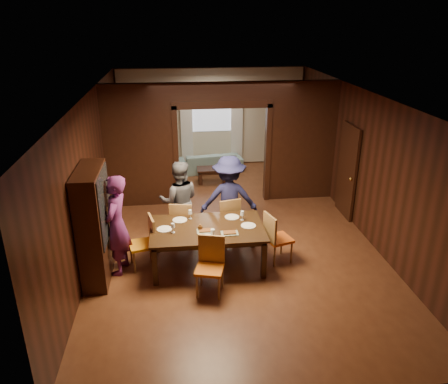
{
  "coord_description": "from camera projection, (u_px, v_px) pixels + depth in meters",
  "views": [
    {
      "loc": [
        -1.1,
        -8.32,
        4.33
      ],
      "look_at": [
        -0.19,
        -0.4,
        1.05
      ],
      "focal_mm": 35.0,
      "sensor_mm": 36.0,
      "label": 1
    }
  ],
  "objects": [
    {
      "name": "wineglass_right",
      "position": [
        242.0,
        216.0,
        8.08
      ],
      "size": [
        0.08,
        0.08,
        0.18
      ],
      "primitive_type": null,
      "color": "silver",
      "rests_on": "dining_table"
    },
    {
      "name": "chair_right",
      "position": [
        279.0,
        237.0,
        8.07
      ],
      "size": [
        0.55,
        0.55,
        0.97
      ],
      "primitive_type": null,
      "rotation": [
        0.0,
        0.0,
        1.87
      ],
      "color": "#D45413",
      "rests_on": "floor"
    },
    {
      "name": "curtain_left",
      "position": [
        187.0,
        125.0,
        12.89
      ],
      "size": [
        0.35,
        0.06,
        2.4
      ],
      "primitive_type": "cube",
      "color": "white",
      "rests_on": "back_wall"
    },
    {
      "name": "plate_far_r",
      "position": [
        232.0,
        217.0,
        8.22
      ],
      "size": [
        0.27,
        0.27,
        0.01
      ],
      "primitive_type": "cylinder",
      "color": "silver",
      "rests_on": "dining_table"
    },
    {
      "name": "curtain_right",
      "position": [
        237.0,
        124.0,
        13.05
      ],
      "size": [
        0.35,
        0.06,
        2.4
      ],
      "primitive_type": "cube",
      "color": "white",
      "rests_on": "back_wall"
    },
    {
      "name": "chair_far_l",
      "position": [
        183.0,
        223.0,
        8.62
      ],
      "size": [
        0.51,
        0.51,
        0.97
      ],
      "primitive_type": null,
      "rotation": [
        0.0,
        0.0,
        2.96
      ],
      "color": "red",
      "rests_on": "floor"
    },
    {
      "name": "tumbler",
      "position": [
        213.0,
        233.0,
        7.49
      ],
      "size": [
        0.07,
        0.07,
        0.14
      ],
      "primitive_type": "cylinder",
      "color": "silver",
      "rests_on": "dining_table"
    },
    {
      "name": "plate_near",
      "position": [
        207.0,
        238.0,
        7.46
      ],
      "size": [
        0.27,
        0.27,
        0.01
      ],
      "primitive_type": "cylinder",
      "color": "silver",
      "rests_on": "dining_table"
    },
    {
      "name": "window_far",
      "position": [
        212.0,
        109.0,
        12.84
      ],
      "size": [
        1.2,
        0.03,
        1.3
      ],
      "primitive_type": "cube",
      "color": "silver",
      "rests_on": "back_wall"
    },
    {
      "name": "plate_far_l",
      "position": [
        180.0,
        220.0,
        8.1
      ],
      "size": [
        0.27,
        0.27,
        0.01
      ],
      "primitive_type": "cylinder",
      "color": "silver",
      "rests_on": "dining_table"
    },
    {
      "name": "hutch",
      "position": [
        94.0,
        225.0,
        7.38
      ],
      "size": [
        0.4,
        1.2,
        2.0
      ],
      "primitive_type": "cube",
      "color": "black",
      "rests_on": "floor"
    },
    {
      "name": "room_walls",
      "position": [
        221.0,
        139.0,
        10.57
      ],
      "size": [
        5.52,
        9.01,
        2.9
      ],
      "color": "black",
      "rests_on": "floor"
    },
    {
      "name": "serving_bowl",
      "position": [
        215.0,
        222.0,
        7.94
      ],
      "size": [
        0.35,
        0.35,
        0.09
      ],
      "primitive_type": "imported",
      "color": "black",
      "rests_on": "dining_table"
    },
    {
      "name": "sofa",
      "position": [
        209.0,
        162.0,
        12.82
      ],
      "size": [
        1.98,
        0.99,
        0.55
      ],
      "primitive_type": "imported",
      "rotation": [
        0.0,
        0.0,
        3.28
      ],
      "color": "#7DA4A4",
      "rests_on": "floor"
    },
    {
      "name": "floor",
      "position": [
        231.0,
        230.0,
        9.41
      ],
      "size": [
        9.0,
        9.0,
        0.0
      ],
      "primitive_type": "plane",
      "color": "#592D19",
      "rests_on": "ground"
    },
    {
      "name": "wineglass_left",
      "position": [
        173.0,
        228.0,
        7.61
      ],
      "size": [
        0.08,
        0.08,
        0.18
      ],
      "primitive_type": null,
      "color": "white",
      "rests_on": "dining_table"
    },
    {
      "name": "person_purple",
      "position": [
        117.0,
        225.0,
        7.57
      ],
      "size": [
        0.56,
        0.74,
        1.82
      ],
      "primitive_type": "imported",
      "rotation": [
        0.0,
        0.0,
        -1.77
      ],
      "color": "#652261",
      "rests_on": "floor"
    },
    {
      "name": "chair_near",
      "position": [
        210.0,
        267.0,
        7.11
      ],
      "size": [
        0.54,
        0.54,
        0.97
      ],
      "primitive_type": null,
      "rotation": [
        0.0,
        0.0,
        -0.27
      ],
      "color": "#C55C12",
      "rests_on": "floor"
    },
    {
      "name": "chair_far_r",
      "position": [
        227.0,
        218.0,
        8.8
      ],
      "size": [
        0.53,
        0.53,
        0.97
      ],
      "primitive_type": null,
      "rotation": [
        0.0,
        0.0,
        3.38
      ],
      "color": "orange",
      "rests_on": "floor"
    },
    {
      "name": "platter_a",
      "position": [
        205.0,
        231.0,
        7.67
      ],
      "size": [
        0.3,
        0.2,
        0.04
      ],
      "primitive_type": "cube",
      "color": "gray",
      "rests_on": "dining_table"
    },
    {
      "name": "plate_left",
      "position": [
        164.0,
        229.0,
        7.76
      ],
      "size": [
        0.27,
        0.27,
        0.01
      ],
      "primitive_type": "cylinder",
      "color": "silver",
      "rests_on": "dining_table"
    },
    {
      "name": "condiment_jar",
      "position": [
        200.0,
        228.0,
        7.71
      ],
      "size": [
        0.08,
        0.08,
        0.11
      ],
      "primitive_type": null,
      "color": "#522F13",
      "rests_on": "dining_table"
    },
    {
      "name": "chair_left",
      "position": [
        142.0,
        243.0,
        7.87
      ],
      "size": [
        0.53,
        0.53,
        0.97
      ],
      "primitive_type": null,
      "rotation": [
        0.0,
        0.0,
        -1.33
      ],
      "color": "orange",
      "rests_on": "floor"
    },
    {
      "name": "person_grey",
      "position": [
        179.0,
        201.0,
        8.74
      ],
      "size": [
        0.82,
        0.64,
        1.67
      ],
      "primitive_type": "imported",
      "rotation": [
        0.0,
        0.0,
        3.13
      ],
      "color": "#525259",
      "rests_on": "floor"
    },
    {
      "name": "door_right",
      "position": [
        348.0,
        171.0,
        9.75
      ],
      "size": [
        0.06,
        0.9,
        2.1
      ],
      "primitive_type": "cube",
      "color": "black",
      "rests_on": "floor"
    },
    {
      "name": "wineglass_far",
      "position": [
        190.0,
        214.0,
        8.13
      ],
      "size": [
        0.08,
        0.08,
        0.18
      ],
      "primitive_type": null,
      "color": "silver",
      "rests_on": "dining_table"
    },
    {
      "name": "ceiling",
      "position": [
        231.0,
        94.0,
        8.3
      ],
      "size": [
        5.5,
        9.0,
        0.02
      ],
      "primitive_type": "cube",
      "color": "silver",
      "rests_on": "room_walls"
    },
    {
      "name": "plate_right",
      "position": [
        248.0,
        226.0,
        7.89
      ],
      "size": [
        0.27,
        0.27,
        0.01
      ],
      "primitive_type": "cylinder",
      "color": "silver",
      "rests_on": "dining_table"
    },
    {
      "name": "coffee_table",
      "position": [
        212.0,
        175.0,
        11.99
      ],
      "size": [
        0.8,
        0.5,
        0.4
      ],
      "primitive_type": "cube",
      "color": "black",
      "rests_on": "floor"
    },
    {
      "name": "person_navy",
      "position": [
        229.0,
        199.0,
        8.7
      ],
      "size": [
        1.18,
        0.72,
        1.78
      ],
      "primitive_type": "imported",
      "rotation": [
        0.0,
        0.0,
        3.09
      ],
      "color": "#18193D",
      "rests_on": "floor"
    },
    {
      "name": "dining_table",
      "position": [
        208.0,
        246.0,
        7.97
      ],
      "size": [
        2.03,
        1.26,
        0.76
      ],
      "primitive_type": "cube",
      "color": "black",
      "rests_on": "floor"
    },
    {
      "name": "platter_b",
      "position": [
        230.0,
        233.0,
        7.6
      ],
      "size": [
        0.3,
        0.2,
        0.04
      ],
      "primitive_type": "cube",
      "color": "gray",
      "rests_on": "dining_table"
    }
  ]
}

